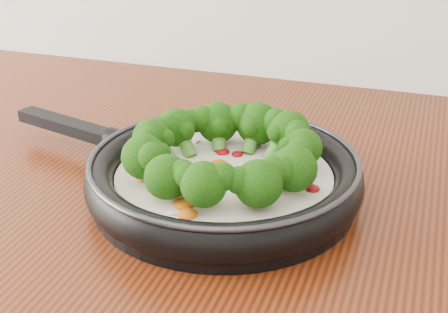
% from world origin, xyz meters
% --- Properties ---
extents(skillet, '(0.48, 0.36, 0.08)m').
position_xyz_m(skillet, '(-0.02, 1.08, 0.93)').
color(skillet, black).
rests_on(skillet, counter).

